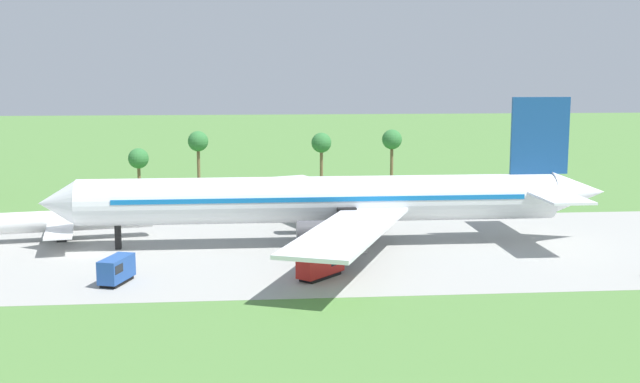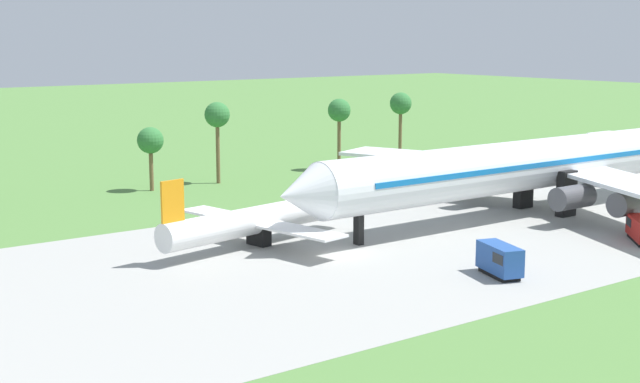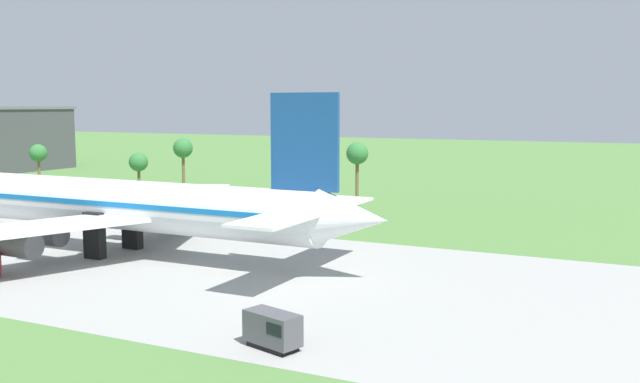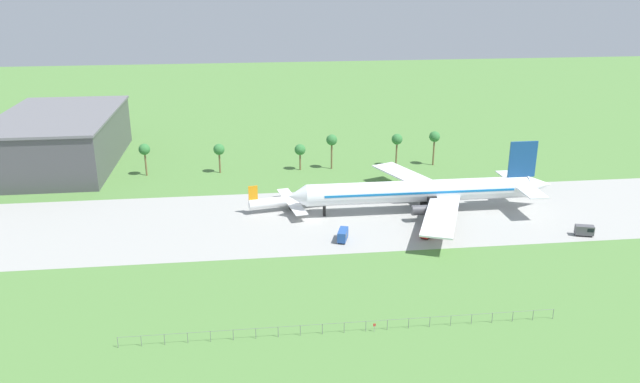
# 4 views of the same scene
# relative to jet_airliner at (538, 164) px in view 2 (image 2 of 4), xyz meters

# --- Properties ---
(ground_plane) EXTENTS (600.00, 600.00, 0.00)m
(ground_plane) POSITION_rel_jet_airliner_xyz_m (-30.90, -2.21, -5.92)
(ground_plane) COLOR #517F3D
(taxiway_strip) EXTENTS (320.00, 44.00, 0.02)m
(taxiway_strip) POSITION_rel_jet_airliner_xyz_m (-30.90, -2.21, -5.91)
(taxiway_strip) COLOR #9E9E99
(taxiway_strip) RESTS_ON ground_plane
(jet_airliner) EXTENTS (72.93, 60.06, 18.92)m
(jet_airliner) POSITION_rel_jet_airliner_xyz_m (0.00, 0.00, 0.00)
(jet_airliner) COLOR white
(jet_airliner) RESTS_ON ground_plane
(regional_aircraft) EXTENTS (23.85, 21.61, 7.95)m
(regional_aircraft) POSITION_rel_jet_airliner_xyz_m (-35.66, 5.79, -3.31)
(regional_aircraft) COLOR white
(regional_aircraft) RESTS_ON ground_plane
(fuel_truck) EXTENTS (3.45, 5.43, 2.85)m
(fuel_truck) POSITION_rel_jet_airliner_xyz_m (-24.89, -16.87, -4.40)
(fuel_truck) COLOR black
(fuel_truck) RESTS_ON ground_plane
(palm_tree_row) EXTENTS (98.32, 3.60, 11.71)m
(palm_tree_row) POSITION_rel_jet_airliner_xyz_m (-27.84, 41.62, 2.62)
(palm_tree_row) COLOR brown
(palm_tree_row) RESTS_ON ground_plane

